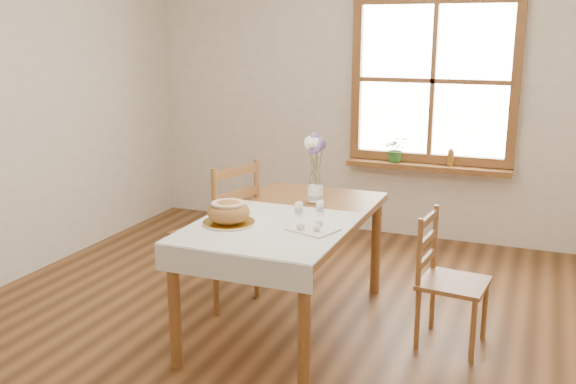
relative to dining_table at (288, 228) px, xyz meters
name	(u,v)px	position (x,y,z in m)	size (l,w,h in m)	color
ground	(270,344)	(0.00, -0.30, -0.66)	(5.00, 5.00, 0.00)	brown
room_walls	(268,63)	(0.00, -0.30, 1.04)	(4.60, 5.10, 2.65)	white
window	(433,81)	(0.50, 2.17, 0.79)	(1.46, 0.08, 1.46)	brown
window_sill	(427,167)	(0.50, 2.10, 0.03)	(1.46, 0.20, 0.05)	brown
dining_table	(288,228)	(0.00, 0.00, 0.00)	(0.90, 1.60, 0.75)	brown
table_linen	(269,228)	(0.00, -0.30, 0.09)	(0.91, 0.99, 0.01)	silver
chair_left	(215,231)	(-0.64, 0.20, -0.15)	(0.48, 0.50, 1.02)	brown
chair_right	(454,281)	(1.03, 0.13, -0.25)	(0.38, 0.40, 0.82)	brown
bread_plate	(229,223)	(-0.24, -0.34, 0.10)	(0.30, 0.30, 0.02)	white
bread_loaf	(229,210)	(-0.24, -0.34, 0.18)	(0.26, 0.26, 0.14)	#AF803E
egg_napkin	(313,229)	(0.27, -0.27, 0.10)	(0.25, 0.21, 0.01)	silver
eggs	(313,225)	(0.27, -0.27, 0.13)	(0.19, 0.17, 0.04)	white
salt_shaker	(299,209)	(0.09, -0.04, 0.14)	(0.05, 0.05, 0.10)	white
pepper_shaker	(320,207)	(0.19, 0.05, 0.14)	(0.05, 0.05, 0.09)	white
flower_vase	(315,195)	(0.06, 0.35, 0.14)	(0.10, 0.10, 0.11)	white
lavender_bouquet	(315,162)	(0.06, 0.35, 0.36)	(0.18, 0.18, 0.34)	#78599E
potted_plant	(396,152)	(0.21, 2.10, 0.14)	(0.21, 0.24, 0.18)	#2E6D2B
amber_bottle	(451,157)	(0.70, 2.10, 0.13)	(0.06, 0.06, 0.16)	#955D1B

